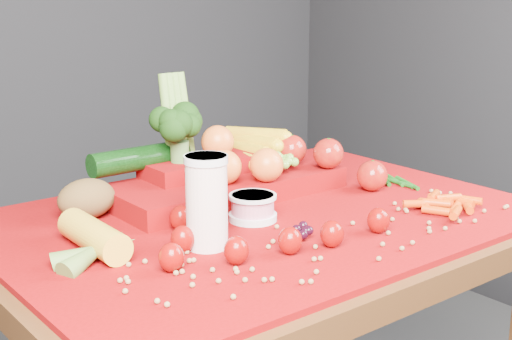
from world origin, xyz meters
TOP-DOWN VIEW (x-y plane):
  - table at (0.00, 0.00)m, footprint 1.10×0.80m
  - red_cloth at (0.00, 0.00)m, footprint 1.05×0.75m
  - milk_glass at (-0.19, -0.08)m, footprint 0.08×0.08m
  - yogurt_bowl at (-0.04, -0.02)m, footprint 0.10×0.10m
  - strawberry_scatter at (-0.13, -0.15)m, footprint 0.44×0.28m
  - dark_grape_cluster at (-0.04, -0.15)m, footprint 0.06×0.05m
  - soybean_scatter at (0.00, -0.20)m, footprint 0.84×0.24m
  - corn_ear at (-0.37, -0.01)m, footprint 0.18×0.23m
  - potato at (-0.29, 0.19)m, footprint 0.12×0.09m
  - baby_carrot_pile at (0.31, -0.23)m, footprint 0.17×0.17m
  - green_bean_pile at (0.38, -0.01)m, footprint 0.14×0.12m
  - produce_mound at (0.03, 0.16)m, footprint 0.59×0.35m

SIDE VIEW (x-z plane):
  - table at x=0.00m, z-range 0.28..1.03m
  - red_cloth at x=0.00m, z-range 0.75..0.76m
  - soybean_scatter at x=0.00m, z-range 0.76..0.77m
  - green_bean_pile at x=0.38m, z-range 0.76..0.77m
  - dark_grape_cluster at x=-0.04m, z-range 0.76..0.79m
  - baby_carrot_pile at x=0.31m, z-range 0.76..0.79m
  - corn_ear at x=-0.37m, z-range 0.76..0.81m
  - strawberry_scatter at x=-0.13m, z-range 0.76..0.81m
  - yogurt_bowl at x=-0.04m, z-range 0.76..0.82m
  - potato at x=-0.29m, z-range 0.76..0.84m
  - produce_mound at x=0.03m, z-range 0.69..0.95m
  - milk_glass at x=-0.19m, z-range 0.77..0.93m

